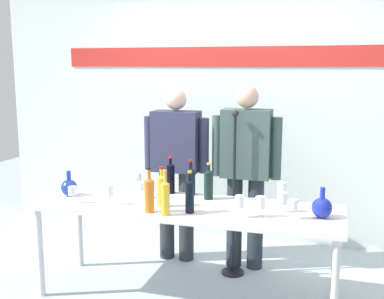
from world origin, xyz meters
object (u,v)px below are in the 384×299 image
Objects in this scene: wine_bottle_2 at (171,177)px; decanter_blue_left at (69,187)px; display_table at (186,212)px; wine_glass_left_0 at (109,191)px; wine_bottle_4 at (191,180)px; wine_bottle_6 at (149,194)px; wine_glass_left_1 at (72,191)px; microphone_stand at (234,221)px; wine_glass_right_0 at (282,188)px; wine_bottle_5 at (190,195)px; wine_glass_right_1 at (240,202)px; presenter_right at (246,166)px; presenter_left at (176,163)px; wine_glass_right_3 at (282,199)px; wine_bottle_3 at (209,183)px; wine_bottle_1 at (165,197)px; wine_glass_right_4 at (260,203)px; wine_glass_right_2 at (293,205)px; wine_glass_left_3 at (137,178)px; wine_bottle_0 at (162,189)px; wine_glass_left_2 at (141,187)px; decanter_blue_right at (322,207)px.

decanter_blue_left is at bearing -158.19° from wine_bottle_2.
display_table is 15.24× the size of wine_glass_left_0.
wine_bottle_6 is at bearing -105.32° from wine_bottle_4.
wine_glass_left_1 is 1.39m from microphone_stand.
wine_bottle_4 is at bearing 100.72° from display_table.
display_table is 14.77× the size of wine_glass_right_0.
wine_bottle_5 is 1.95× the size of wine_glass_right_1.
wine_bottle_2 is (-0.55, -0.43, -0.05)m from presenter_right.
decanter_blue_left is 1.01m from presenter_left.
microphone_stand is at bearing 40.16° from wine_glass_left_0.
decanter_blue_left is at bearing -150.95° from presenter_right.
wine_bottle_5 is 2.14× the size of wine_glass_right_3.
wine_bottle_3 is at bearing 28.27° from wine_glass_left_0.
presenter_right is at bearing 48.02° from wine_bottle_4.
wine_bottle_1 reaches higher than display_table.
wine_bottle_1 is (-0.39, -1.00, -0.05)m from presenter_right.
wine_bottle_5 is at bearing 179.09° from wine_glass_right_1.
wine_glass_right_0 reaches higher than wine_glass_left_1.
wine_bottle_1 is 0.53m from wine_bottle_3.
wine_bottle_3 is 1.98× the size of wine_glass_right_4.
wine_glass_right_2 is (0.88, 0.18, -0.04)m from wine_bottle_1.
wine_glass_left_3 is (-0.47, 0.58, -0.03)m from wine_bottle_1.
wine_glass_right_3 is (0.60, -0.18, -0.03)m from wine_bottle_3.
wine_glass_left_1 is 0.89× the size of wine_glass_right_4.
wine_glass_right_4 reaches higher than wine_glass_right_3.
decanter_blue_left is 1.43× the size of wine_glass_right_3.
wine_glass_left_3 is at bearing 133.72° from wine_bottle_0.
wine_glass_left_2 is at bearing 56.11° from wine_glass_left_0.
presenter_left is 0.48m from wine_glass_left_3.
wine_glass_right_3 reaches higher than wine_glass_left_2.
wine_glass_left_0 is at bearing -135.47° from presenter_right.
wine_glass_left_0 is at bearing -138.37° from wine_bottle_4.
decanter_blue_right is 1.68× the size of wine_glass_left_2.
wine_glass_right_0 is at bearing 19.66° from wine_glass_left_0.
wine_glass_right_3 is at bearing -11.85° from wine_glass_left_3.
wine_bottle_3 reaches higher than wine_glass_left_1.
wine_bottle_2 is at bearing -142.33° from presenter_right.
wine_bottle_4 is at bearing 1.51° from wine_bottle_2.
wine_bottle_3 is 1.96× the size of wine_glass_left_3.
wine_glass_left_3 is at bearing 142.64° from wine_bottle_5.
wine_glass_right_4 is at bearing -36.09° from wine_bottle_3.
wine_glass_left_1 reaches higher than wine_glass_left_2.
wine_glass_left_0 reaches higher than wine_glass_left_2.
wine_glass_right_3 is at bearing -18.65° from wine_bottle_4.
decanter_blue_left is at bearing 175.20° from wine_bottle_0.
microphone_stand is (-0.46, 0.51, -0.38)m from wine_glass_right_3.
wine_bottle_0 is 1.04× the size of wine_bottle_3.
presenter_right is 10.35× the size of wine_glass_right_1.
presenter_left is at bearing 101.08° from wine_bottle_0.
decanter_blue_right is at bearing -47.48° from presenter_right.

